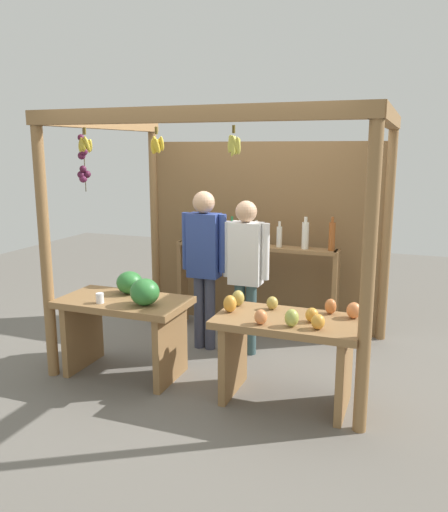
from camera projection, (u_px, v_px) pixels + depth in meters
name	position (u px, v px, depth m)	size (l,w,h in m)	color
ground_plane	(231.00, 355.00, 5.29)	(12.00, 12.00, 0.00)	slate
market_stall	(245.00, 213.00, 5.41)	(2.89, 2.14, 2.37)	olive
fruit_counter_left	(127.00, 313.00, 4.73)	(1.16, 0.65, 0.96)	olive
fruit_counter_right	(287.00, 339.00, 4.22)	(1.16, 0.64, 0.87)	olive
bottle_shelf_unit	(255.00, 263.00, 5.82)	(1.85, 0.22, 1.36)	olive
vendor_man	(204.00, 256.00, 5.27)	(0.48, 0.22, 1.65)	#3D4053
vendor_woman	(246.00, 264.00, 5.15)	(0.48, 0.21, 1.56)	#365153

